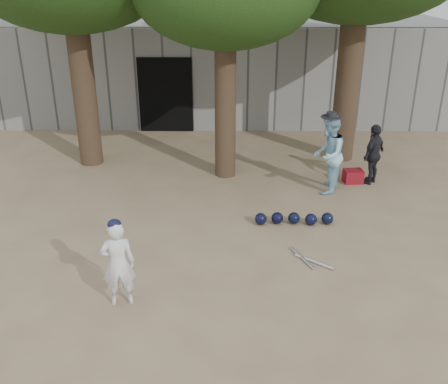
{
  "coord_description": "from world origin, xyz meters",
  "views": [
    {
      "loc": [
        0.67,
        -6.91,
        4.43
      ],
      "look_at": [
        0.6,
        1.0,
        0.95
      ],
      "focal_mm": 40.0,
      "sensor_mm": 36.0,
      "label": 1
    }
  ],
  "objects_px": {
    "red_bag": "(353,176)",
    "spectator_blue": "(328,155)",
    "spectator_dark": "(374,154)",
    "boy_player": "(118,264)"
  },
  "relations": [
    {
      "from": "spectator_blue",
      "to": "red_bag",
      "type": "distance_m",
      "value": 1.15
    },
    {
      "from": "red_bag",
      "to": "spectator_blue",
      "type": "bearing_deg",
      "value": -143.82
    },
    {
      "from": "boy_player",
      "to": "red_bag",
      "type": "xyz_separation_m",
      "value": [
        4.43,
        4.63,
        -0.51
      ]
    },
    {
      "from": "spectator_dark",
      "to": "red_bag",
      "type": "xyz_separation_m",
      "value": [
        -0.4,
        0.02,
        -0.54
      ]
    },
    {
      "from": "spectator_blue",
      "to": "spectator_dark",
      "type": "relative_size",
      "value": 1.24
    },
    {
      "from": "spectator_blue",
      "to": "spectator_dark",
      "type": "xyz_separation_m",
      "value": [
        1.13,
        0.51,
        -0.17
      ]
    },
    {
      "from": "boy_player",
      "to": "spectator_blue",
      "type": "distance_m",
      "value": 5.52
    },
    {
      "from": "boy_player",
      "to": "spectator_dark",
      "type": "relative_size",
      "value": 0.96
    },
    {
      "from": "spectator_blue",
      "to": "spectator_dark",
      "type": "bearing_deg",
      "value": 133.83
    },
    {
      "from": "boy_player",
      "to": "spectator_dark",
      "type": "bearing_deg",
      "value": -147.48
    }
  ]
}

